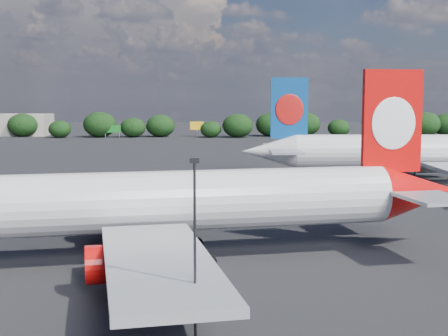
{
  "coord_description": "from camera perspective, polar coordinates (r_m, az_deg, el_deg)",
  "views": [
    {
      "loc": [
        13.96,
        -46.51,
        14.77
      ],
      "look_at": [
        16.0,
        12.0,
        8.0
      ],
      "focal_mm": 50.0,
      "sensor_mm": 36.0,
      "label": 1
    }
  ],
  "objects": [
    {
      "name": "ground",
      "position": [
        108.43,
        -9.38,
        -1.32
      ],
      "size": [
        500.0,
        500.0,
        0.0
      ],
      "primitive_type": "plane",
      "color": "black",
      "rests_on": "ground"
    },
    {
      "name": "billboard_yellow",
      "position": [
        228.77,
        -2.49,
        3.86
      ],
      "size": [
        5.0,
        0.3,
        5.5
      ],
      "color": "yellow",
      "rests_on": "ground"
    },
    {
      "name": "highway_sign",
      "position": [
        225.09,
        -10.17,
        3.53
      ],
      "size": [
        6.0,
        0.3,
        4.5
      ],
      "color": "#14671D",
      "rests_on": "ground"
    },
    {
      "name": "china_southern_airliner",
      "position": [
        108.92,
        16.72,
        1.39
      ],
      "size": [
        54.45,
        51.69,
        17.81
      ],
      "color": "silver",
      "rests_on": "ground"
    },
    {
      "name": "qantas_airliner",
      "position": [
        56.3,
        -3.47,
        -3.14
      ],
      "size": [
        52.85,
        50.46,
        17.28
      ],
      "color": "silver",
      "rests_on": "ground"
    },
    {
      "name": "apron_lamp_post",
      "position": [
        36.12,
        -2.68,
        -6.98
      ],
      "size": [
        0.55,
        0.3,
        11.29
      ],
      "color": "black",
      "rests_on": "ground"
    },
    {
      "name": "horizon_treeline",
      "position": [
        226.61,
        -1.81,
        3.88
      ],
      "size": [
        202.51,
        17.1,
        9.2
      ],
      "color": "black",
      "rests_on": "ground"
    }
  ]
}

